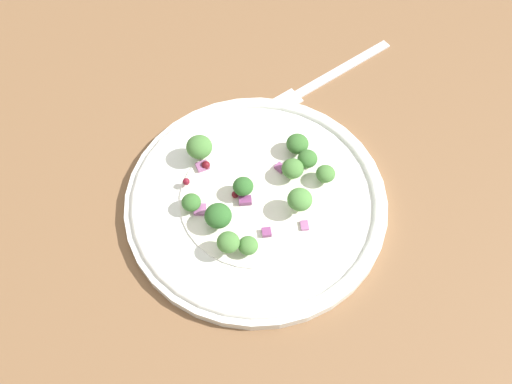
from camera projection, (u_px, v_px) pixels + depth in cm
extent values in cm
cube|color=brown|center=(263.00, 192.00, 69.21)|extent=(180.00, 180.00, 2.00)
cylinder|color=white|center=(256.00, 202.00, 66.65)|extent=(28.84, 28.84, 1.20)
torus|color=white|center=(256.00, 199.00, 66.14)|extent=(27.53, 27.53, 1.00)
cylinder|color=white|center=(256.00, 199.00, 66.05)|extent=(16.72, 16.72, 0.20)
cylinder|color=#9EC684|center=(192.00, 207.00, 65.13)|extent=(0.79, 0.79, 0.79)
ellipsoid|color=#386B2D|center=(191.00, 202.00, 64.33)|extent=(2.10, 2.10, 1.57)
cylinder|color=#8EB77A|center=(219.00, 222.00, 64.00)|extent=(1.08, 1.08, 1.08)
ellipsoid|color=#2D6028|center=(218.00, 216.00, 62.90)|extent=(2.87, 2.87, 2.15)
cylinder|color=#8EB77A|center=(248.00, 249.00, 62.52)|extent=(0.78, 0.78, 0.78)
ellipsoid|color=#477A38|center=(248.00, 245.00, 61.72)|extent=(2.08, 2.08, 1.56)
cylinder|color=#9EC684|center=(297.00, 150.00, 68.95)|extent=(0.95, 0.95, 0.95)
ellipsoid|color=#386B2D|center=(297.00, 144.00, 67.98)|extent=(2.53, 2.53, 1.90)
cylinder|color=#8EB77A|center=(307.00, 164.00, 67.66)|extent=(0.84, 0.84, 0.84)
ellipsoid|color=#386B2D|center=(308.00, 159.00, 66.80)|extent=(2.23, 2.23, 1.67)
cylinder|color=#ADD18E|center=(243.00, 191.00, 65.75)|extent=(0.84, 0.84, 0.84)
ellipsoid|color=#2D6028|center=(243.00, 186.00, 64.88)|extent=(2.24, 2.24, 1.68)
cylinder|color=#ADD18E|center=(292.00, 174.00, 67.06)|extent=(0.91, 0.91, 0.91)
ellipsoid|color=#477A38|center=(293.00, 168.00, 66.12)|extent=(2.44, 2.44, 1.83)
cylinder|color=#8EB77A|center=(200.00, 154.00, 68.19)|extent=(1.10, 1.10, 1.10)
ellipsoid|color=#477A38|center=(199.00, 147.00, 67.07)|extent=(2.93, 2.93, 2.20)
cylinder|color=#9EC684|center=(325.00, 178.00, 66.84)|extent=(0.80, 0.80, 0.80)
ellipsoid|color=#477A38|center=(326.00, 174.00, 66.01)|extent=(2.14, 2.14, 1.60)
cylinder|color=#ADD18E|center=(299.00, 205.00, 64.34)|extent=(1.00, 1.00, 1.00)
ellipsoid|color=#4C843D|center=(300.00, 199.00, 63.31)|extent=(2.67, 2.67, 2.00)
cylinder|color=#ADD18E|center=(229.00, 247.00, 61.89)|extent=(0.88, 0.88, 0.88)
ellipsoid|color=#477A38|center=(228.00, 242.00, 60.98)|extent=(2.35, 2.35, 1.76)
sphere|color=maroon|center=(186.00, 182.00, 66.14)|extent=(0.80, 0.80, 0.80)
sphere|color=maroon|center=(235.00, 194.00, 65.83)|extent=(0.78, 0.78, 0.78)
sphere|color=maroon|center=(206.00, 165.00, 67.71)|extent=(0.96, 0.96, 0.96)
cube|color=#A35B93|center=(304.00, 226.00, 64.05)|extent=(1.38, 1.39, 0.36)
cube|color=#A35B93|center=(200.00, 210.00, 64.99)|extent=(1.79, 1.80, 0.48)
cube|color=#934C84|center=(280.00, 168.00, 67.80)|extent=(1.25, 1.05, 0.59)
cube|color=#843D75|center=(267.00, 232.00, 63.45)|extent=(1.38, 1.38, 0.49)
cube|color=#843D75|center=(244.00, 199.00, 65.40)|extent=(1.65, 1.61, 0.57)
cube|color=#A35B93|center=(202.00, 166.00, 67.93)|extent=(1.69, 1.75, 0.56)
cube|color=silver|center=(344.00, 68.00, 77.43)|extent=(5.85, 14.62, 0.50)
cube|color=silver|center=(286.00, 101.00, 74.59)|extent=(3.41, 4.17, 0.50)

